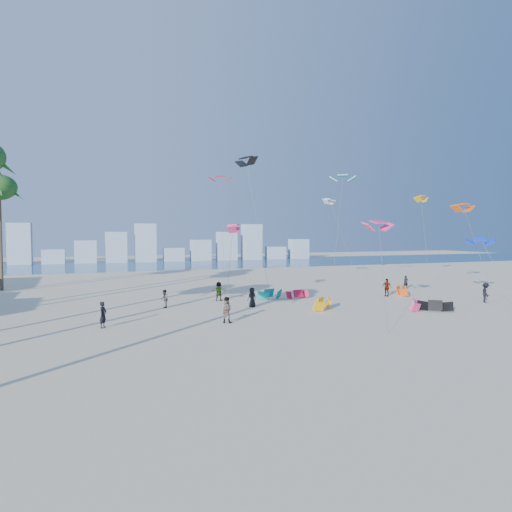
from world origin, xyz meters
name	(u,v)px	position (x,y,z in m)	size (l,w,h in m)	color
ground	(309,359)	(0.00, 0.00, 0.00)	(220.00, 220.00, 0.00)	beige
ocean	(145,265)	(0.00, 72.00, 0.01)	(220.00, 220.00, 0.00)	navy
kitesurfer_near	(103,315)	(-9.70, 11.84, 0.90)	(0.66, 0.43, 1.81)	black
kitesurfer_mid	(226,310)	(-1.27, 10.66, 0.94)	(0.92, 0.71, 1.88)	gray
kitesurfers_far	(324,292)	(10.32, 17.32, 0.88)	(29.52, 12.08, 1.85)	black
grounded_kites	(353,299)	(12.03, 14.98, 0.45)	(16.84, 13.60, 0.96)	red
flying_kites	(335,194)	(14.39, 22.36, 10.61)	(30.88, 35.20, 14.43)	#F4367C
distant_skyline	(133,248)	(-1.19, 82.00, 3.09)	(85.00, 3.00, 8.40)	#9EADBF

